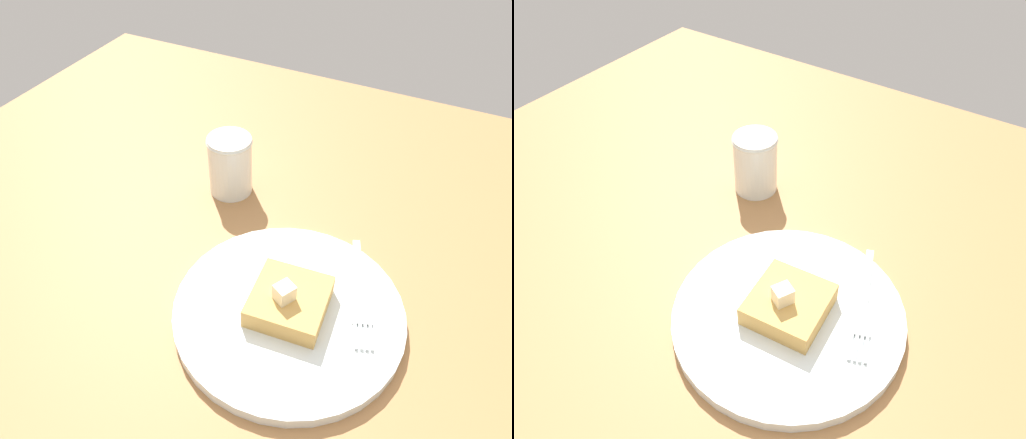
# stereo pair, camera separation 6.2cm
# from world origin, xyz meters

# --- Properties ---
(table_surface) EXTENTS (1.21, 1.21, 0.02)m
(table_surface) POSITION_xyz_m (0.00, 0.00, 0.01)
(table_surface) COLOR #A27042
(table_surface) RESTS_ON ground
(plate) EXTENTS (0.26, 0.26, 0.02)m
(plate) POSITION_xyz_m (-0.04, 0.05, 0.03)
(plate) COLOR white
(plate) RESTS_ON table_surface
(toast_slice_center) EXTENTS (0.09, 0.09, 0.03)m
(toast_slice_center) POSITION_xyz_m (-0.04, 0.05, 0.05)
(toast_slice_center) COLOR tan
(toast_slice_center) RESTS_ON plate
(butter_pat_primary) EXTENTS (0.03, 0.03, 0.02)m
(butter_pat_primary) POSITION_xyz_m (-0.03, 0.05, 0.07)
(butter_pat_primary) COLOR #F9F0C9
(butter_pat_primary) RESTS_ON toast_slice_center
(fork) EXTENTS (0.15, 0.07, 0.00)m
(fork) POSITION_xyz_m (-0.09, 0.12, 0.04)
(fork) COLOR silver
(fork) RESTS_ON plate
(syrup_jar) EXTENTS (0.06, 0.06, 0.09)m
(syrup_jar) POSITION_xyz_m (-0.21, -0.12, 0.06)
(syrup_jar) COLOR #5C250C
(syrup_jar) RESTS_ON table_surface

